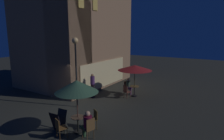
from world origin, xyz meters
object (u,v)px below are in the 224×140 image
at_px(cafe_chair_3, 89,127).
at_px(patron_seated_1, 87,123).
at_px(patron_seated_0, 128,85).
at_px(patio_umbrella_1, 77,86).
at_px(cafe_chair_4, 94,118).
at_px(cafe_table_1, 78,122).
at_px(cafe_table_0, 134,89).
at_px(patio_umbrella_0, 135,68).
at_px(cafe_chair_0, 127,86).
at_px(cafe_chair_1, 126,91).
at_px(street_lamp_near_corner, 76,56).
at_px(patron_standing_2, 93,86).
at_px(cafe_chair_2, 60,127).
at_px(menu_sandwich_board, 59,121).

distance_m(cafe_chair_3, patron_seated_1, 0.20).
bearing_deg(patron_seated_0, cafe_chair_3, -54.42).
distance_m(patio_umbrella_1, cafe_chair_4, 1.79).
bearing_deg(cafe_table_1, cafe_table_0, 0.49).
distance_m(patio_umbrella_0, cafe_chair_0, 1.74).
xyz_separation_m(cafe_table_1, cafe_chair_1, (5.39, 0.34, 0.05)).
relative_size(street_lamp_near_corner, cafe_chair_4, 4.60).
bearing_deg(cafe_chair_1, patron_standing_2, 138.02).
bearing_deg(patio_umbrella_1, cafe_chair_4, -31.79).
relative_size(street_lamp_near_corner, cafe_chair_0, 4.52).
height_order(cafe_table_0, patio_umbrella_1, patio_umbrella_1).
distance_m(cafe_chair_4, patron_standing_2, 4.64).
height_order(cafe_table_0, cafe_chair_3, cafe_chair_3).
bearing_deg(patron_standing_2, patron_seated_1, -59.07).
bearing_deg(patron_seated_0, cafe_chair_1, -48.99).
relative_size(cafe_table_0, cafe_chair_0, 0.81).
bearing_deg(cafe_chair_0, cafe_chair_3, -53.37).
bearing_deg(cafe_chair_2, patron_standing_2, 43.85).
relative_size(cafe_chair_0, cafe_chair_1, 1.00).
bearing_deg(patio_umbrella_1, cafe_chair_0, 7.12).
relative_size(cafe_table_1, cafe_chair_4, 0.82).
bearing_deg(cafe_chair_1, patron_seated_0, 39.29).
bearing_deg(patron_standing_2, cafe_chair_2, -71.37).
distance_m(menu_sandwich_board, cafe_chair_0, 6.75).
height_order(cafe_chair_0, cafe_chair_1, same).
relative_size(cafe_chair_0, cafe_chair_4, 1.02).
bearing_deg(menu_sandwich_board, cafe_chair_0, -3.78).
xyz_separation_m(menu_sandwich_board, patio_umbrella_1, (0.32, -0.90, 1.70)).
distance_m(cafe_table_0, cafe_chair_2, 6.93).
bearing_deg(menu_sandwich_board, patio_umbrella_0, -10.46).
xyz_separation_m(patron_seated_0, patron_standing_2, (-2.07, 1.79, 0.18)).
distance_m(cafe_chair_0, cafe_chair_4, 5.90).
distance_m(street_lamp_near_corner, cafe_chair_1, 4.38).
bearing_deg(cafe_chair_3, patio_umbrella_1, 0.00).
bearing_deg(cafe_chair_3, cafe_chair_4, -48.89).
bearing_deg(cafe_chair_2, cafe_chair_0, 25.05).
bearing_deg(cafe_chair_4, cafe_table_0, -143.39).
height_order(cafe_table_0, patron_seated_0, patron_seated_0).
bearing_deg(patron_standing_2, cafe_table_1, -64.47).
height_order(patio_umbrella_0, patron_seated_0, patio_umbrella_0).
relative_size(cafe_chair_3, patron_seated_0, 0.80).
xyz_separation_m(patio_umbrella_0, patron_seated_1, (-6.31, -0.75, -1.37)).
bearing_deg(patron_standing_2, patron_seated_0, 45.09).
bearing_deg(street_lamp_near_corner, patio_umbrella_1, -137.64).
height_order(cafe_chair_1, cafe_chair_2, cafe_chair_1).
relative_size(patio_umbrella_1, cafe_chair_2, 2.75).
distance_m(cafe_table_1, patron_standing_2, 4.97).
relative_size(street_lamp_near_corner, cafe_chair_1, 4.52).
relative_size(cafe_table_0, patron_seated_1, 0.60).
relative_size(cafe_chair_0, patron_seated_1, 0.74).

